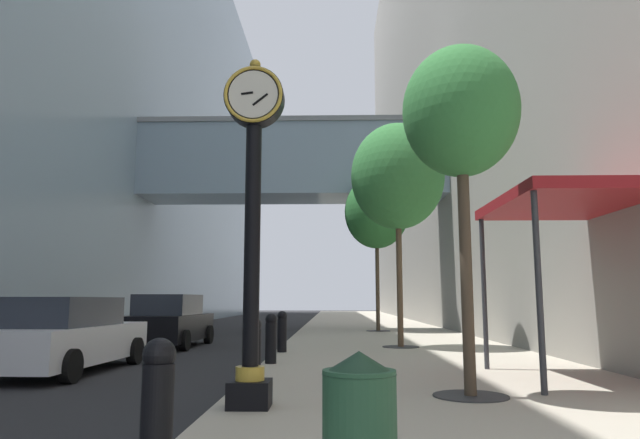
{
  "coord_description": "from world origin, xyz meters",
  "views": [
    {
      "loc": [
        1.63,
        -1.06,
        1.55
      ],
      "look_at": [
        1.06,
        22.32,
        4.85
      ],
      "focal_mm": 31.88,
      "sensor_mm": 36.0,
      "label": 1
    }
  ],
  "objects_px": {
    "bollard_fifth": "(282,330)",
    "street_clock": "(253,209)",
    "trash_bin": "(360,426)",
    "bollard_third": "(254,347)",
    "street_tree_mid_far": "(377,212)",
    "street_tree_mid_near": "(398,177)",
    "bollard_fourth": "(271,337)",
    "street_tree_near": "(461,115)",
    "bollard_nearest": "(157,405)",
    "car_black_near": "(170,322)",
    "car_white_mid": "(66,336)"
  },
  "relations": [
    {
      "from": "bollard_fifth",
      "to": "street_clock",
      "type": "bearing_deg",
      "value": -87.87
    },
    {
      "from": "trash_bin",
      "to": "bollard_third",
      "type": "bearing_deg",
      "value": 104.68
    },
    {
      "from": "bollard_fifth",
      "to": "street_tree_mid_far",
      "type": "relative_size",
      "value": 0.15
    },
    {
      "from": "street_tree_mid_near",
      "to": "bollard_fourth",
      "type": "bearing_deg",
      "value": -127.37
    },
    {
      "from": "bollard_fourth",
      "to": "street_tree_near",
      "type": "xyz_separation_m",
      "value": [
        3.41,
        -4.28,
        3.71
      ]
    },
    {
      "from": "bollard_nearest",
      "to": "car_black_near",
      "type": "distance_m",
      "value": 14.84
    },
    {
      "from": "bollard_third",
      "to": "bollard_fourth",
      "type": "distance_m",
      "value": 2.76
    },
    {
      "from": "bollard_fifth",
      "to": "bollard_fourth",
      "type": "bearing_deg",
      "value": -90.0
    },
    {
      "from": "street_tree_mid_far",
      "to": "car_white_mid",
      "type": "bearing_deg",
      "value": -119.3
    },
    {
      "from": "car_white_mid",
      "to": "street_clock",
      "type": "bearing_deg",
      "value": -44.58
    },
    {
      "from": "street_tree_mid_far",
      "to": "bollard_nearest",
      "type": "bearing_deg",
      "value": -99.03
    },
    {
      "from": "bollard_nearest",
      "to": "car_black_near",
      "type": "relative_size",
      "value": 0.25
    },
    {
      "from": "street_clock",
      "to": "car_black_near",
      "type": "bearing_deg",
      "value": 111.06
    },
    {
      "from": "bollard_third",
      "to": "car_black_near",
      "type": "distance_m",
      "value": 9.65
    },
    {
      "from": "street_tree_near",
      "to": "car_white_mid",
      "type": "height_order",
      "value": "street_tree_near"
    },
    {
      "from": "car_white_mid",
      "to": "bollard_fourth",
      "type": "bearing_deg",
      "value": 8.22
    },
    {
      "from": "street_tree_mid_near",
      "to": "car_black_near",
      "type": "distance_m",
      "value": 8.84
    },
    {
      "from": "car_white_mid",
      "to": "bollard_fifth",
      "type": "bearing_deg",
      "value": 37.82
    },
    {
      "from": "street_tree_mid_far",
      "to": "trash_bin",
      "type": "xyz_separation_m",
      "value": [
        -1.83,
        -22.04,
        -4.9
      ]
    },
    {
      "from": "car_white_mid",
      "to": "street_tree_near",
      "type": "bearing_deg",
      "value": -25.15
    },
    {
      "from": "bollard_nearest",
      "to": "car_black_near",
      "type": "height_order",
      "value": "car_black_near"
    },
    {
      "from": "bollard_nearest",
      "to": "bollard_fifth",
      "type": "relative_size",
      "value": 1.0
    },
    {
      "from": "car_black_near",
      "to": "bollard_fourth",
      "type": "bearing_deg",
      "value": -56.18
    },
    {
      "from": "bollard_nearest",
      "to": "street_tree_mid_far",
      "type": "relative_size",
      "value": 0.15
    },
    {
      "from": "street_clock",
      "to": "bollard_fifth",
      "type": "height_order",
      "value": "street_clock"
    },
    {
      "from": "car_white_mid",
      "to": "street_tree_mid_far",
      "type": "bearing_deg",
      "value": 60.7
    },
    {
      "from": "street_tree_mid_far",
      "to": "bollard_fourth",
      "type": "bearing_deg",
      "value": -104.48
    },
    {
      "from": "bollard_third",
      "to": "street_tree_mid_near",
      "type": "distance_m",
      "value": 9.24
    },
    {
      "from": "bollard_nearest",
      "to": "car_white_mid",
      "type": "distance_m",
      "value": 8.79
    },
    {
      "from": "street_tree_mid_near",
      "to": "street_tree_mid_far",
      "type": "distance_m",
      "value": 8.76
    },
    {
      "from": "bollard_third",
      "to": "bollard_nearest",
      "type": "bearing_deg",
      "value": -90.0
    },
    {
      "from": "street_tree_near",
      "to": "street_tree_mid_far",
      "type": "relative_size",
      "value": 0.75
    },
    {
      "from": "bollard_fifth",
      "to": "car_white_mid",
      "type": "xyz_separation_m",
      "value": [
        -4.36,
        -3.39,
        0.07
      ]
    },
    {
      "from": "bollard_fourth",
      "to": "bollard_fifth",
      "type": "distance_m",
      "value": 2.76
    },
    {
      "from": "street_tree_mid_near",
      "to": "street_clock",
      "type": "bearing_deg",
      "value": -107.84
    },
    {
      "from": "street_tree_near",
      "to": "car_black_near",
      "type": "height_order",
      "value": "street_tree_near"
    },
    {
      "from": "street_tree_near",
      "to": "bollard_fifth",
      "type": "bearing_deg",
      "value": 115.89
    },
    {
      "from": "bollard_fifth",
      "to": "car_black_near",
      "type": "bearing_deg",
      "value": 141.03
    },
    {
      "from": "bollard_third",
      "to": "street_tree_near",
      "type": "relative_size",
      "value": 0.2
    },
    {
      "from": "street_clock",
      "to": "trash_bin",
      "type": "distance_m",
      "value": 4.37
    },
    {
      "from": "bollard_fourth",
      "to": "car_black_near",
      "type": "xyz_separation_m",
      "value": [
        -4.03,
        6.01,
        0.11
      ]
    },
    {
      "from": "bollard_third",
      "to": "car_white_mid",
      "type": "xyz_separation_m",
      "value": [
        -4.36,
        2.13,
        0.07
      ]
    },
    {
      "from": "bollard_fourth",
      "to": "trash_bin",
      "type": "xyz_separation_m",
      "value": [
        1.59,
        -8.82,
        -0.04
      ]
    },
    {
      "from": "bollard_nearest",
      "to": "street_tree_mid_near",
      "type": "height_order",
      "value": "street_tree_mid_near"
    },
    {
      "from": "bollard_fifth",
      "to": "bollard_third",
      "type": "bearing_deg",
      "value": -90.0
    },
    {
      "from": "bollard_fourth",
      "to": "trash_bin",
      "type": "bearing_deg",
      "value": -79.79
    },
    {
      "from": "street_tree_mid_far",
      "to": "trash_bin",
      "type": "height_order",
      "value": "street_tree_mid_far"
    },
    {
      "from": "street_tree_mid_far",
      "to": "car_black_near",
      "type": "distance_m",
      "value": 11.4
    },
    {
      "from": "street_clock",
      "to": "car_black_near",
      "type": "xyz_separation_m",
      "value": [
        -4.33,
        11.23,
        -1.96
      ]
    },
    {
      "from": "street_clock",
      "to": "bollard_fifth",
      "type": "distance_m",
      "value": 8.24
    }
  ]
}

